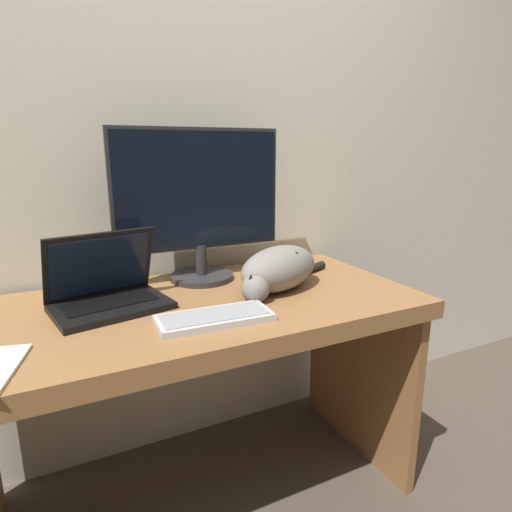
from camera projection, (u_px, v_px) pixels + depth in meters
wall_back at (158, 130)px, 1.59m from camera, size 6.40×0.06×2.60m
desk at (200, 347)px, 1.41m from camera, size 1.43×0.70×0.76m
monitor at (199, 202)px, 1.53m from camera, size 0.62×0.23×0.55m
laptop at (108, 293)px, 1.30m from camera, size 0.37×0.29×0.23m
external_keyboard at (215, 318)px, 1.21m from camera, size 0.33×0.15×0.02m
cat at (279, 268)px, 1.46m from camera, size 0.48×0.32×0.15m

